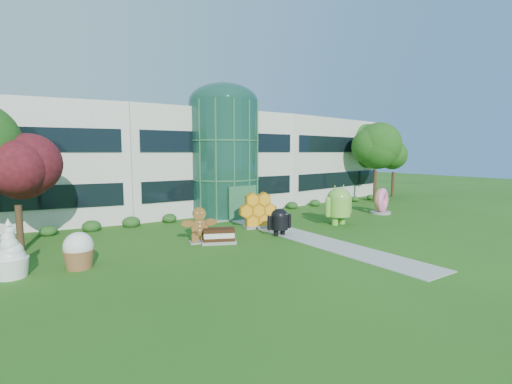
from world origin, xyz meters
TOP-DOWN VIEW (x-y plane):
  - ground at (0.00, 0.00)m, footprint 140.00×140.00m
  - building at (0.00, 18.00)m, footprint 46.00×15.00m
  - atrium at (0.00, 12.00)m, footprint 6.00×6.00m
  - walkway at (0.00, 2.00)m, footprint 2.40×20.00m
  - tree_red at (-15.50, 7.50)m, footprint 4.00×4.00m
  - trees_backdrop at (0.00, 13.00)m, footprint 52.00×8.00m
  - android_green at (5.05, 3.13)m, footprint 3.04×2.11m
  - android_black at (-1.04, 2.66)m, footprint 2.02×1.50m
  - donut at (11.90, 4.52)m, footprint 2.50×1.81m
  - gingerbread at (-6.33, 3.81)m, footprint 2.57×1.49m
  - ice_cream_sandwich at (-5.41, 3.02)m, footprint 2.32×1.80m
  - honeycomb at (-0.82, 5.54)m, footprint 3.18×1.73m
  - froyo at (-16.00, 2.71)m, footprint 1.76×1.76m
  - cupcake at (-13.29, 2.47)m, footprint 1.97×1.97m

SIDE VIEW (x-z plane):
  - ground at x=0.00m, z-range 0.00..0.00m
  - walkway at x=0.00m, z-range 0.00..0.04m
  - ice_cream_sandwich at x=-5.41m, z-range 0.00..0.92m
  - cupcake at x=-13.29m, z-range 0.00..1.78m
  - android_black at x=-1.04m, z-range 0.00..2.13m
  - gingerbread at x=-6.33m, z-range 0.00..2.23m
  - donut at x=11.90m, z-range 0.00..2.36m
  - honeycomb at x=-0.82m, z-range 0.00..2.37m
  - froyo at x=-16.00m, z-range 0.00..2.62m
  - android_green at x=5.05m, z-range 0.00..3.34m
  - tree_red at x=-15.50m, z-range 0.00..6.00m
  - trees_backdrop at x=0.00m, z-range 0.00..8.40m
  - building at x=0.00m, z-range 0.00..9.30m
  - atrium at x=0.00m, z-range 0.00..9.80m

